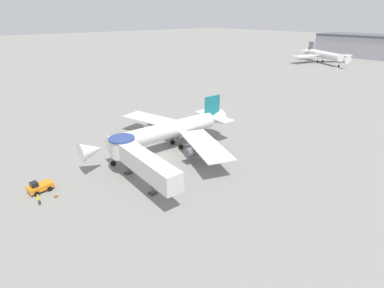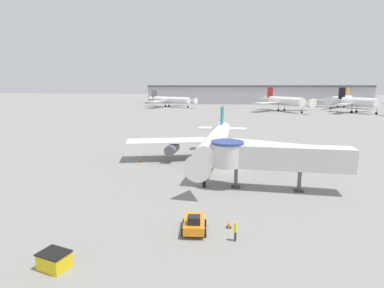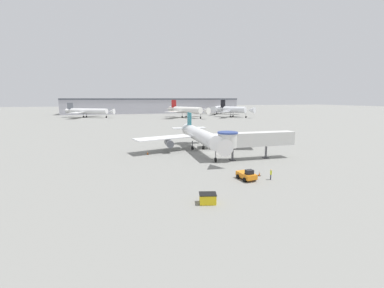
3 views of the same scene
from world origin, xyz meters
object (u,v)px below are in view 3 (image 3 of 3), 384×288
object	(u,v)px
jet_bridge	(250,139)
main_airplane	(200,136)
background_jet_gray_tail	(88,111)
ground_crew_marshaller	(271,174)
pushback_tug_orange	(247,175)
background_jet_red_tail	(187,110)
background_jet_black_tail	(234,110)
traffic_cone_port_wing	(148,153)
traffic_cone_apron_front	(259,174)
service_container_yellow	(208,198)
background_jet_orange_tail	(218,108)

from	to	relation	value
jet_bridge	main_airplane	bearing A→B (deg)	126.25
main_airplane	background_jet_gray_tail	world-z (taller)	background_jet_gray_tail
ground_crew_marshaller	background_jet_gray_tail	distance (m)	155.77
pushback_tug_orange	background_jet_red_tail	world-z (taller)	background_jet_red_tail
background_jet_black_tail	background_jet_red_tail	distance (m)	32.28
traffic_cone_port_wing	traffic_cone_apron_front	xyz separation A→B (m)	(15.35, -21.60, -0.01)
traffic_cone_apron_front	background_jet_red_tail	world-z (taller)	background_jet_red_tail
jet_bridge	ground_crew_marshaller	xyz separation A→B (m)	(-3.84, -13.26, -3.23)
jet_bridge	background_jet_gray_tail	xyz separation A→B (m)	(-42.89, 137.49, 0.08)
service_container_yellow	background_jet_red_tail	bearing A→B (deg)	75.28
jet_bridge	background_jet_black_tail	world-z (taller)	background_jet_black_tail
ground_crew_marshaller	service_container_yellow	bearing A→B (deg)	-45.47
pushback_tug_orange	traffic_cone_port_wing	world-z (taller)	pushback_tug_orange
background_jet_red_tail	traffic_cone_apron_front	bearing A→B (deg)	-131.35
traffic_cone_apron_front	traffic_cone_port_wing	bearing A→B (deg)	125.39
service_container_yellow	background_jet_black_tail	xyz separation A→B (m)	(67.51, 130.74, 4.46)
jet_bridge	background_jet_orange_tail	distance (m)	155.45
ground_crew_marshaller	background_jet_red_tail	world-z (taller)	background_jet_red_tail
main_airplane	traffic_cone_port_wing	size ratio (longest dim) A/B	40.60
traffic_cone_port_wing	background_jet_gray_tail	distance (m)	129.01
main_airplane	background_jet_gray_tail	distance (m)	131.59
service_container_yellow	background_jet_gray_tail	distance (m)	158.72
ground_crew_marshaller	background_jet_red_tail	bearing A→B (deg)	-169.95
main_airplane	background_jet_gray_tail	size ratio (longest dim) A/B	0.95
jet_bridge	background_jet_red_tail	world-z (taller)	background_jet_red_tail
service_container_yellow	traffic_cone_port_wing	world-z (taller)	service_container_yellow
background_jet_orange_tail	traffic_cone_apron_front	bearing A→B (deg)	-75.60
service_container_yellow	pushback_tug_orange	bearing A→B (deg)	37.08
traffic_cone_port_wing	background_jet_gray_tail	xyz separation A→B (m)	(-23.11, 126.86, 3.90)
main_airplane	background_jet_black_tail	world-z (taller)	background_jet_black_tail
main_airplane	background_jet_orange_tail	size ratio (longest dim) A/B	0.93
main_airplane	background_jet_red_tail	bearing A→B (deg)	78.69
ground_crew_marshaller	background_jet_red_tail	distance (m)	131.86
background_jet_black_tail	background_jet_orange_tail	xyz separation A→B (m)	(2.76, 34.03, -0.33)
background_jet_red_tail	service_container_yellow	bearing A→B (deg)	-135.56
background_jet_red_tail	background_jet_orange_tail	bearing A→B (deg)	9.35
service_container_yellow	background_jet_red_tail	xyz separation A→B (m)	(35.58, 135.45, 4.44)
main_airplane	pushback_tug_orange	world-z (taller)	main_airplane
main_airplane	background_jet_red_tail	distance (m)	108.96
service_container_yellow	background_jet_orange_tail	size ratio (longest dim) A/B	0.07
main_airplane	service_container_yellow	world-z (taller)	main_airplane
traffic_cone_port_wing	ground_crew_marshaller	world-z (taller)	ground_crew_marshaller
traffic_cone_apron_front	background_jet_orange_tail	distance (m)	167.34
pushback_tug_orange	background_jet_gray_tail	size ratio (longest dim) A/B	0.10
pushback_tug_orange	traffic_cone_apron_front	distance (m)	3.25
traffic_cone_port_wing	background_jet_red_tail	bearing A→B (deg)	69.78
jet_bridge	background_jet_red_tail	bearing A→B (deg)	82.95
ground_crew_marshaller	pushback_tug_orange	bearing A→B (deg)	-86.59
traffic_cone_apron_front	background_jet_black_tail	size ratio (longest dim) A/B	0.03
jet_bridge	pushback_tug_orange	world-z (taller)	jet_bridge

